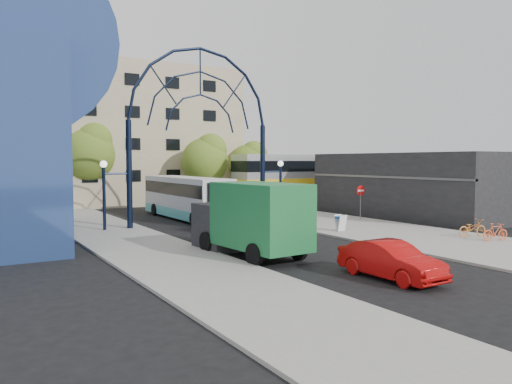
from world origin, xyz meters
TOP-DOWN VIEW (x-y plane):
  - ground at (0.00, 0.00)m, footprint 120.00×120.00m
  - sidewalk_east at (8.00, 4.00)m, footprint 8.00×56.00m
  - plaza_west at (-6.50, 6.00)m, footprint 5.00×50.00m
  - gateway_arch at (0.00, 14.00)m, footprint 13.64×0.44m
  - stop_sign at (4.80, 12.00)m, footprint 0.80×0.07m
  - do_not_enter_sign at (11.00, 10.00)m, footprint 0.76×0.07m
  - street_name_sign at (5.20, 12.60)m, footprint 0.70×0.70m
  - sandwich_board at (5.60, 5.98)m, footprint 0.55×0.61m
  - commercial_block_east at (16.00, 10.00)m, footprint 6.00×16.00m
  - apartment_block at (2.00, 34.97)m, footprint 20.00×12.10m
  - train_platform at (20.00, 22.00)m, footprint 32.00×5.00m
  - train_car at (20.00, 22.00)m, footprint 25.10×3.05m
  - tree_north_a at (6.12, 25.93)m, footprint 4.48×4.48m
  - tree_north_b at (-3.88, 29.93)m, footprint 5.12×5.12m
  - tree_north_c at (12.12, 27.93)m, footprint 4.16×4.16m
  - city_bus at (0.50, 17.76)m, footprint 2.79×11.60m
  - green_truck at (-2.92, 2.53)m, footprint 2.98×6.91m
  - black_suv at (-0.67, 9.30)m, footprint 2.54×4.66m
  - red_sedan at (-0.77, -4.17)m, footprint 1.56×4.31m
  - bike_near_a at (7.35, 12.78)m, footprint 0.70×1.74m
  - bike_near_b at (8.03, 13.69)m, footprint 0.98×1.68m
  - bike_far_a at (10.41, 0.32)m, footprint 1.97×1.00m
  - bike_far_b at (10.20, -1.23)m, footprint 1.64×0.82m

SIDE VIEW (x-z plane):
  - ground at x=0.00m, z-range 0.00..0.00m
  - sidewalk_east at x=8.00m, z-range 0.00..0.12m
  - plaza_west at x=-6.50m, z-range 0.00..0.12m
  - train_platform at x=20.00m, z-range 0.00..0.80m
  - bike_near_a at x=7.35m, z-range 0.12..1.02m
  - bike_far_b at x=10.20m, z-range 0.12..1.07m
  - bike_near_b at x=8.03m, z-range 0.12..1.09m
  - bike_far_a at x=10.41m, z-range 0.12..1.11m
  - black_suv at x=-0.67m, z-range 0.00..1.24m
  - red_sedan at x=-0.77m, z-range 0.00..1.41m
  - sandwich_board at x=5.60m, z-range 0.25..1.24m
  - city_bus at x=0.50m, z-range 0.07..3.25m
  - green_truck at x=-2.92m, z-range 0.00..3.41m
  - do_not_enter_sign at x=11.00m, z-range 0.74..3.22m
  - stop_sign at x=4.80m, z-range 0.74..3.24m
  - street_name_sign at x=5.20m, z-range 0.73..3.53m
  - commercial_block_east at x=16.00m, z-range 0.00..5.00m
  - train_car at x=20.00m, z-range 0.80..5.00m
  - tree_north_c at x=12.12m, z-range 1.03..7.53m
  - tree_north_a at x=6.12m, z-range 1.11..8.11m
  - tree_north_b at x=-3.88m, z-range 1.27..9.27m
  - apartment_block at x=2.00m, z-range 0.00..14.00m
  - gateway_arch at x=0.00m, z-range 2.51..14.61m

